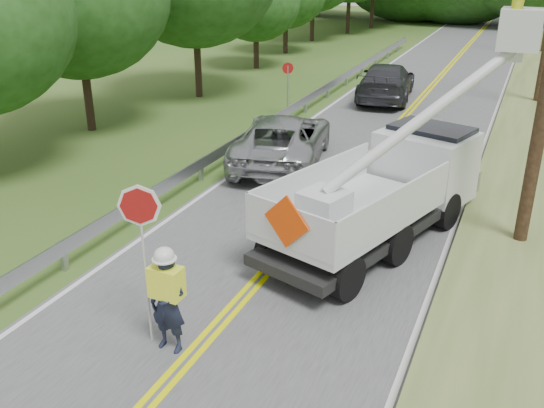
% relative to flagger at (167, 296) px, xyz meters
% --- Properties ---
extents(road, '(7.20, 96.00, 0.03)m').
position_rel_flagger_xyz_m(road, '(0.44, 11.47, -1.08)').
color(road, '#4C4B4E').
rests_on(road, ground).
extents(guardrail, '(0.18, 48.00, 0.77)m').
position_rel_flagger_xyz_m(guardrail, '(-3.58, 12.38, -0.54)').
color(guardrail, '#A5A8AD').
rests_on(guardrail, ground).
extents(flagger, '(1.14, 0.45, 3.01)m').
position_rel_flagger_xyz_m(flagger, '(0.00, 0.00, 0.00)').
color(flagger, '#191E33').
rests_on(flagger, road).
extents(bucket_truck, '(5.01, 7.02, 6.58)m').
position_rel_flagger_xyz_m(bucket_truck, '(2.66, 6.38, 0.42)').
color(bucket_truck, black).
rests_on(bucket_truck, road).
extents(suv_silver, '(3.86, 6.22, 1.61)m').
position_rel_flagger_xyz_m(suv_silver, '(-2.01, 9.97, -0.27)').
color(suv_silver, '#A3A5A9').
rests_on(suv_silver, road).
extents(suv_darkgrey, '(2.98, 5.91, 1.65)m').
position_rel_flagger_xyz_m(suv_darkgrey, '(-1.07, 20.20, -0.25)').
color(suv_darkgrey, '#34353B').
rests_on(suv_darkgrey, road).
extents(stop_sign_permanent, '(0.42, 0.29, 2.27)m').
position_rel_flagger_xyz_m(stop_sign_permanent, '(-4.09, 15.50, 0.39)').
color(stop_sign_permanent, '#A5A8AD').
rests_on(stop_sign_permanent, ground).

